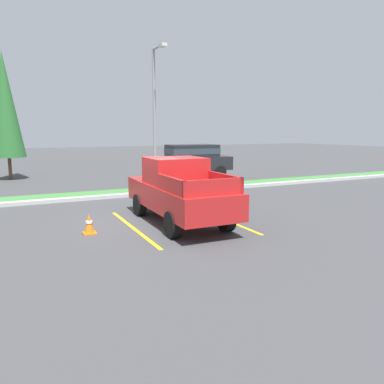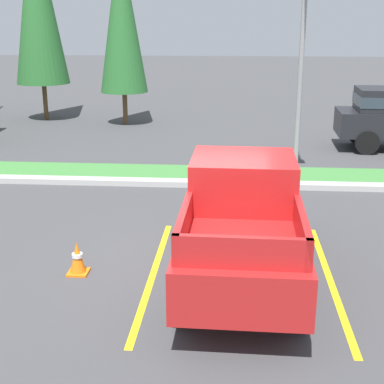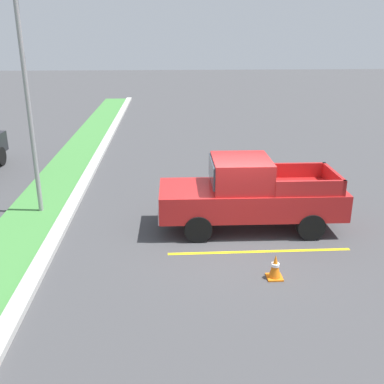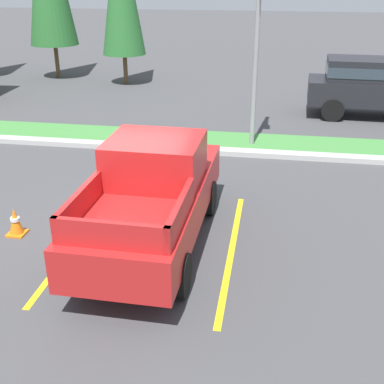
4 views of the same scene
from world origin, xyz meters
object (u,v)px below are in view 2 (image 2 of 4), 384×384
Objects in this scene: street_light at (303,34)px; traffic_cone at (77,258)px; cypress_tree_center at (122,15)px; pickup_truck_main at (242,220)px.

traffic_cone is at bearing -125.12° from street_light.
cypress_tree_center reaches higher than street_light.
cypress_tree_center is 15.36m from traffic_cone.
cypress_tree_center is at bearing 97.66° from traffic_cone.
street_light is 10.53m from cypress_tree_center.
pickup_truck_main is 0.69× the size of cypress_tree_center.
pickup_truck_main is 7.02m from street_light.
cypress_tree_center reaches higher than traffic_cone.
traffic_cone is at bearing -82.34° from cypress_tree_center.
pickup_truck_main is at bearing -104.16° from street_light.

